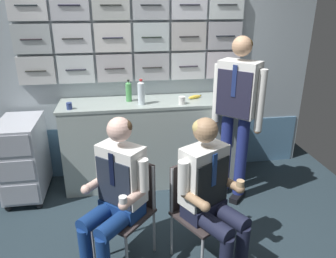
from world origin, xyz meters
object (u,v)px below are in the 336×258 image
(crew_member_left, at_px, (116,190))
(crew_member_right, at_px, (211,191))
(folding_chair_right, at_px, (195,201))
(snack_banana, at_px, (195,97))
(service_trolley, at_px, (24,157))
(folding_chair_left, at_px, (130,199))
(paper_cup_tan, at_px, (223,98))
(crew_member_standing, at_px, (237,107))
(water_bottle_tall, at_px, (129,91))

(crew_member_left, bearing_deg, crew_member_right, -9.54)
(folding_chair_right, height_order, crew_member_right, crew_member_right)
(crew_member_left, xyz_separation_m, snack_banana, (0.91, 1.28, 0.33))
(crew_member_left, bearing_deg, snack_banana, 54.62)
(crew_member_left, height_order, folding_chair_right, crew_member_left)
(service_trolley, bearing_deg, folding_chair_left, -43.39)
(crew_member_right, xyz_separation_m, paper_cup_tan, (0.48, 1.24, 0.35))
(folding_chair_right, xyz_separation_m, paper_cup_tan, (0.56, 1.11, 0.52))
(folding_chair_left, xyz_separation_m, snack_banana, (0.80, 1.16, 0.50))
(crew_member_left, xyz_separation_m, crew_member_standing, (1.23, 0.80, 0.35))
(crew_member_standing, distance_m, water_bottle_tall, 1.17)
(crew_member_standing, bearing_deg, crew_member_right, -119.19)
(folding_chair_left, distance_m, folding_chair_right, 0.54)
(folding_chair_right, height_order, paper_cup_tan, paper_cup_tan)
(folding_chair_right, height_order, water_bottle_tall, water_bottle_tall)
(service_trolley, height_order, folding_chair_left, service_trolley)
(crew_member_left, height_order, crew_member_right, same)
(paper_cup_tan, bearing_deg, service_trolley, 179.57)
(crew_member_left, bearing_deg, folding_chair_left, 48.51)
(service_trolley, distance_m, folding_chair_right, 1.96)
(crew_member_left, bearing_deg, folding_chair_right, 1.66)
(crew_member_left, relative_size, crew_member_right, 1.00)
(service_trolley, distance_m, folding_chair_left, 1.49)
(water_bottle_tall, xyz_separation_m, snack_banana, (0.73, -0.02, -0.09))
(paper_cup_tan, bearing_deg, crew_member_right, -110.94)
(service_trolley, bearing_deg, paper_cup_tan, -0.43)
(water_bottle_tall, height_order, paper_cup_tan, water_bottle_tall)
(crew_member_left, bearing_deg, crew_member_standing, 33.04)
(crew_member_left, xyz_separation_m, paper_cup_tan, (1.19, 1.12, 0.35))
(service_trolley, height_order, snack_banana, snack_banana)
(folding_chair_left, bearing_deg, crew_member_right, -21.53)
(crew_member_left, xyz_separation_m, water_bottle_tall, (0.17, 1.29, 0.42))
(folding_chair_right, distance_m, crew_member_right, 0.24)
(folding_chair_right, distance_m, paper_cup_tan, 1.34)
(crew_member_right, xyz_separation_m, crew_member_standing, (0.51, 0.92, 0.35))
(folding_chair_right, bearing_deg, snack_banana, 77.76)
(folding_chair_right, height_order, crew_member_standing, crew_member_standing)
(crew_member_left, relative_size, water_bottle_tall, 5.22)
(paper_cup_tan, bearing_deg, crew_member_standing, -83.45)
(folding_chair_right, bearing_deg, crew_member_standing, 52.73)
(folding_chair_left, bearing_deg, water_bottle_tall, 86.70)
(service_trolley, bearing_deg, crew_member_left, -49.52)
(folding_chair_left, relative_size, water_bottle_tall, 3.48)
(folding_chair_right, height_order, snack_banana, snack_banana)
(crew_member_left, xyz_separation_m, crew_member_right, (0.72, -0.12, 0.00))
(service_trolley, xyz_separation_m, crew_member_standing, (2.20, -0.34, 0.56))
(folding_chair_left, xyz_separation_m, water_bottle_tall, (0.07, 1.17, 0.59))
(crew_member_left, bearing_deg, water_bottle_tall, 82.35)
(crew_member_right, xyz_separation_m, water_bottle_tall, (-0.54, 1.41, 0.42))
(snack_banana, bearing_deg, service_trolley, -175.79)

